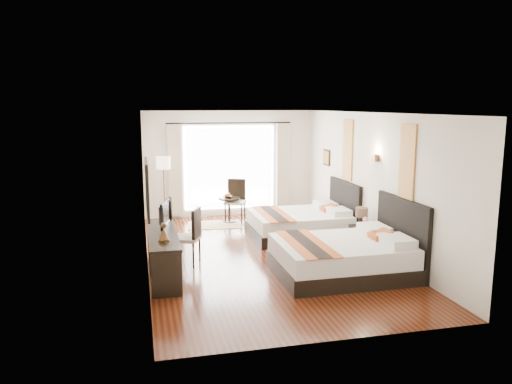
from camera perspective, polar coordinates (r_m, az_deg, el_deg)
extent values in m
cube|color=#39100A|center=(10.00, 0.84, -7.25)|extent=(4.50, 7.50, 0.01)
cube|color=white|center=(9.55, 0.89, 8.98)|extent=(4.50, 7.50, 0.02)
cube|color=silver|center=(10.45, 12.90, 1.16)|extent=(0.01, 7.50, 2.80)
cube|color=silver|center=(9.39, -12.54, 0.20)|extent=(0.01, 7.50, 2.80)
cube|color=silver|center=(13.31, -3.07, 3.25)|extent=(4.50, 0.01, 2.80)
cube|color=silver|center=(6.19, 9.37, -4.72)|extent=(4.50, 0.01, 2.80)
cube|color=white|center=(13.30, -3.06, 2.81)|extent=(2.40, 0.02, 2.20)
cube|color=white|center=(13.25, -3.01, 2.78)|extent=(2.30, 0.02, 2.10)
cube|color=#C8B19B|center=(13.03, -9.27, 2.46)|extent=(0.35, 0.14, 2.35)
cube|color=#C8B19B|center=(13.54, 3.08, 2.85)|extent=(0.35, 0.14, 2.35)
cube|color=#8D3D14|center=(9.12, 16.89, 3.21)|extent=(0.03, 0.50, 1.35)
cube|color=#8D3D14|center=(11.40, 10.43, 4.75)|extent=(0.03, 0.50, 1.35)
cube|color=#4C331B|center=(10.09, 13.47, 3.81)|extent=(0.10, 0.14, 0.14)
cube|color=black|center=(8.65, -12.34, 0.40)|extent=(0.04, 1.25, 0.95)
cube|color=white|center=(8.65, -12.17, 0.40)|extent=(0.01, 1.12, 0.82)
cube|color=black|center=(8.98, 9.61, -8.47)|extent=(2.25, 1.76, 0.27)
cube|color=silver|center=(8.89, 9.67, -6.62)|extent=(2.19, 1.72, 0.33)
cube|color=black|center=(9.33, 16.33, -4.69)|extent=(0.08, 1.76, 1.32)
cube|color=#AA421B|center=(8.62, 5.81, -5.86)|extent=(0.60, 1.82, 0.02)
cube|color=black|center=(11.31, 4.87, -4.53)|extent=(2.12, 1.65, 0.26)
cube|color=silver|center=(11.24, 4.89, -3.13)|extent=(2.06, 1.61, 0.31)
cube|color=black|center=(11.58, 10.09, -1.82)|extent=(0.08, 1.65, 1.24)
cube|color=#AA421B|center=(11.04, 1.97, -2.48)|extent=(0.57, 1.71, 0.02)
cube|color=black|center=(10.32, 12.25, -5.35)|extent=(0.45, 0.56, 0.54)
cylinder|color=black|center=(10.36, 11.95, -3.35)|extent=(0.11, 0.11, 0.21)
cylinder|color=#3D2C1D|center=(10.32, 11.99, -2.26)|extent=(0.25, 0.25, 0.19)
imported|color=black|center=(10.14, 12.37, -3.93)|extent=(0.12, 0.12, 0.12)
cube|color=black|center=(8.93, -10.57, -6.98)|extent=(0.50, 2.20, 0.76)
imported|color=black|center=(9.30, -10.73, -2.38)|extent=(0.32, 0.83, 0.48)
cube|color=beige|center=(9.43, -8.06, -5.25)|extent=(0.65, 0.65, 0.07)
cube|color=black|center=(9.29, -6.81, -3.56)|extent=(0.23, 0.45, 0.55)
cylinder|color=black|center=(12.73, -10.33, -3.54)|extent=(0.26, 0.26, 0.03)
cylinder|color=#4C331B|center=(12.59, -10.43, -0.31)|extent=(0.03, 0.03, 1.44)
cylinder|color=#FAEAC4|center=(12.47, -10.55, 3.30)|extent=(0.34, 0.34, 0.30)
cylinder|color=black|center=(12.67, -3.08, -2.06)|extent=(0.55, 0.55, 0.63)
imported|color=#452418|center=(12.59, -3.26, -0.55)|extent=(0.21, 0.21, 0.05)
cube|color=beige|center=(12.74, -2.40, -1.16)|extent=(0.65, 0.65, 0.07)
cube|color=black|center=(12.90, -2.22, 0.32)|extent=(0.45, 0.23, 0.55)
cube|color=tan|center=(12.46, -4.75, -3.75)|extent=(1.38, 1.00, 0.01)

